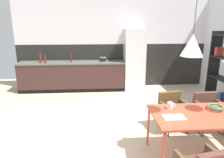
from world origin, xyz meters
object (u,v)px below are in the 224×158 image
bottle_oil_tall (71,58)px  pendant_lamp_over_table_near (192,45)px  dining_table (205,117)px  bottle_wine_green (40,59)px  open_book (174,117)px  refrigerator_column (134,60)px  armchair_far_side (173,106)px  armchair_by_stool (208,106)px  fruit_bowl (215,107)px  cooking_pot (103,59)px  mug_short_terracotta (170,106)px  bottle_vinegar_dark (45,59)px  open_shelf_unit (223,69)px

bottle_oil_tall → pendant_lamp_over_table_near: bearing=-60.2°
dining_table → bottle_wine_green: bottle_wine_green is taller
dining_table → pendant_lamp_over_table_near: pendant_lamp_over_table_near is taller
open_book → bottle_wine_green: (-2.76, 3.53, 0.27)m
refrigerator_column → armchair_far_side: size_ratio=2.58×
armchair_by_stool → fruit_bowl: 0.81m
cooking_pot → mug_short_terracotta: bearing=-74.2°
armchair_by_stool → open_book: (-1.04, -0.92, 0.25)m
armchair_by_stool → bottle_oil_tall: (-2.90, 2.74, 0.51)m
armchair_far_side → bottle_vinegar_dark: size_ratio=2.87×
refrigerator_column → armchair_by_stool: size_ratio=2.58×
armchair_far_side → open_shelf_unit: (1.53, 0.92, 0.51)m
armchair_by_stool → dining_table: bearing=55.2°
refrigerator_column → pendant_lamp_over_table_near: (0.12, -3.56, 0.81)m
bottle_wine_green → bottle_oil_tall: bearing=8.1°
fruit_bowl → open_shelf_unit: size_ratio=0.13×
armchair_by_stool → open_book: open_book is taller
dining_table → pendant_lamp_over_table_near: (-0.31, -0.01, 1.05)m
open_book → open_shelf_unit: open_shelf_unit is taller
open_book → dining_table: bearing=8.9°
bottle_wine_green → dining_table: bearing=-46.7°
bottle_oil_tall → bottle_vinegar_dark: bottle_vinegar_dark is taller
dining_table → armchair_far_side: dining_table is taller
armchair_far_side → mug_short_terracotta: size_ratio=5.40×
mug_short_terracotta → open_shelf_unit: open_shelf_unit is taller
cooking_pot → armchair_far_side: bearing=-64.6°
armchair_far_side → pendant_lamp_over_table_near: size_ratio=0.64×
cooking_pot → bottle_wine_green: (-1.85, -0.15, 0.06)m
fruit_bowl → bottle_oil_tall: (-2.60, 3.44, 0.22)m
refrigerator_column → fruit_bowl: refrigerator_column is taller
refrigerator_column → cooking_pot: 0.98m
refrigerator_column → armchair_far_side: refrigerator_column is taller
mug_short_terracotta → pendant_lamp_over_table_near: pendant_lamp_over_table_near is taller
armchair_far_side → open_book: size_ratio=2.38×
bottle_vinegar_dark → pendant_lamp_over_table_near: size_ratio=0.22×
refrigerator_column → bottle_oil_tall: 1.94m
fruit_bowl → pendant_lamp_over_table_near: bearing=-164.3°
fruit_bowl → bottle_oil_tall: size_ratio=1.01×
armchair_far_side → bottle_vinegar_dark: bottle_vinegar_dark is taller
armchair_by_stool → cooking_pot: size_ratio=3.50×
bottle_oil_tall → refrigerator_column: bearing=-0.9°
refrigerator_column → bottle_oil_tall: size_ratio=7.65×
bottle_vinegar_dark → armchair_by_stool: bearing=-35.1°
armchair_by_stool → bottle_vinegar_dark: 4.48m
refrigerator_column → cooking_pot: refrigerator_column is taller
open_book → pendant_lamp_over_table_near: size_ratio=0.27×
mug_short_terracotta → cooking_pot: 3.51m
fruit_bowl → bottle_oil_tall: 4.31m
bottle_vinegar_dark → open_book: bearing=-53.2°
bottle_oil_tall → bottle_vinegar_dark: 0.76m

